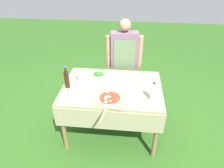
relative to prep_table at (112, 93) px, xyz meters
The scene contains 8 objects.
ground_plane 0.70m from the prep_table, ahead, with size 12.00×12.00×0.00m, color #2D5B1E.
prep_table is the anchor object (origin of this frame).
person_cook 0.71m from the prep_table, 79.91° to the left, with size 0.57×0.22×1.52m.
pizza_on_peel 0.32m from the prep_table, 90.64° to the right, with size 0.40×0.62×0.05m.
oil_bottle 0.62m from the prep_table, behind, with size 0.06×0.06×0.31m.
water_bottle 0.60m from the prep_table, 24.50° to the right, with size 0.07×0.07×0.24m.
herb_container 0.37m from the prep_table, 129.66° to the left, with size 0.18×0.13×0.06m.
mixing_tub 0.46m from the prep_table, 163.98° to the left, with size 0.15×0.15×0.11m, color silver.
Camera 1 is at (0.23, -2.18, 2.27)m, focal length 32.00 mm.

